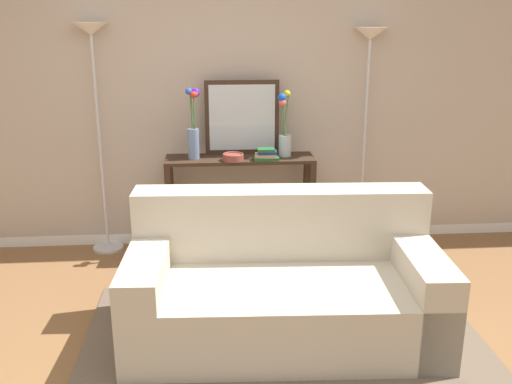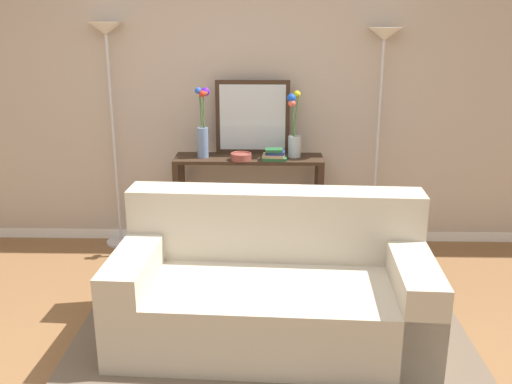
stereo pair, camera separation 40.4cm
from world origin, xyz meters
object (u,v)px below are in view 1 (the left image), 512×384
at_px(book_stack, 266,155).
at_px(vase_short_flowers, 284,130).
at_px(wall_mirror, 242,117).
at_px(console_table, 240,188).
at_px(book_row_under_console, 195,246).
at_px(floor_lamp_left, 94,75).
at_px(floor_lamp_right, 368,77).
at_px(vase_tall_flowers, 193,131).
at_px(couch, 283,289).
at_px(fruit_bowl, 233,157).

bearing_deg(book_stack, vase_short_flowers, 35.75).
bearing_deg(book_stack, wall_mirror, 127.84).
relative_size(console_table, book_row_under_console, 5.07).
distance_m(console_table, book_stack, 0.39).
distance_m(console_table, vase_short_flowers, 0.61).
height_order(console_table, book_row_under_console, console_table).
bearing_deg(floor_lamp_left, floor_lamp_right, 0.00).
bearing_deg(floor_lamp_right, book_stack, -164.55).
bearing_deg(wall_mirror, floor_lamp_left, 179.68).
bearing_deg(book_row_under_console, floor_lamp_right, 5.62).
bearing_deg(floor_lamp_left, book_row_under_console, -10.76).
bearing_deg(vase_short_flowers, console_table, -177.00).
bearing_deg(book_row_under_console, console_table, 0.00).
bearing_deg(vase_short_flowers, book_stack, -144.25).
bearing_deg(book_stack, vase_tall_flowers, 172.18).
height_order(couch, vase_tall_flowers, vase_tall_flowers).
distance_m(couch, vase_short_flowers, 1.56).
bearing_deg(wall_mirror, book_row_under_console, -161.74).
relative_size(wall_mirror, book_stack, 3.09).
xyz_separation_m(couch, console_table, (-0.20, 1.34, 0.26)).
bearing_deg(book_stack, couch, -90.65).
xyz_separation_m(couch, book_stack, (0.01, 1.25, 0.57)).
xyz_separation_m(couch, vase_tall_flowers, (-0.57, 1.33, 0.76)).
relative_size(couch, book_row_under_console, 8.08).
xyz_separation_m(floor_lamp_left, wall_mirror, (1.18, -0.01, -0.35)).
distance_m(wall_mirror, vase_tall_flowers, 0.44).
height_order(vase_tall_flowers, fruit_bowl, vase_tall_flowers).
distance_m(couch, book_row_under_console, 1.49).
bearing_deg(console_table, book_stack, -24.45).
height_order(floor_lamp_right, fruit_bowl, floor_lamp_right).
relative_size(wall_mirror, vase_tall_flowers, 1.07).
xyz_separation_m(floor_lamp_left, vase_short_flowers, (1.52, -0.13, -0.44)).
bearing_deg(floor_lamp_left, book_stack, -10.01).
height_order(floor_lamp_left, book_stack, floor_lamp_left).
bearing_deg(wall_mirror, couch, -83.56).
height_order(vase_tall_flowers, book_row_under_console, vase_tall_flowers).
height_order(couch, console_table, couch).
height_order(floor_lamp_left, book_row_under_console, floor_lamp_left).
bearing_deg(console_table, wall_mirror, 78.30).
relative_size(floor_lamp_left, floor_lamp_right, 1.02).
height_order(vase_short_flowers, fruit_bowl, vase_short_flowers).
xyz_separation_m(floor_lamp_left, floor_lamp_right, (2.23, 0.00, -0.03)).
distance_m(floor_lamp_left, floor_lamp_right, 2.23).
relative_size(wall_mirror, fruit_bowl, 3.61).
height_order(floor_lamp_left, fruit_bowl, floor_lamp_left).
bearing_deg(floor_lamp_left, console_table, -7.16).
bearing_deg(floor_lamp_left, fruit_bowl, -12.64).
relative_size(wall_mirror, book_row_under_console, 2.56).
relative_size(vase_tall_flowers, vase_short_flowers, 1.07).
relative_size(vase_short_flowers, book_stack, 2.71).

